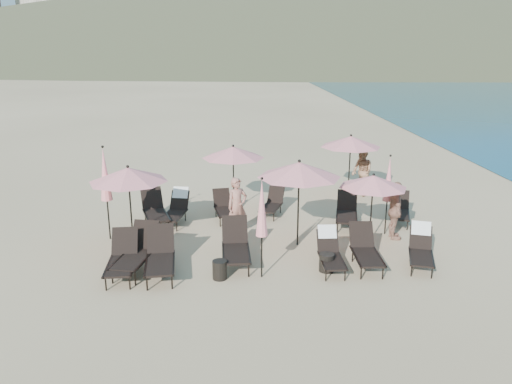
{
  "coord_description": "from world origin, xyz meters",
  "views": [
    {
      "loc": [
        -1.58,
        -11.62,
        5.47
      ],
      "look_at": [
        -1.07,
        3.5,
        1.1
      ],
      "focal_mm": 35.0,
      "sensor_mm": 36.0,
      "label": 1
    }
  ],
  "objects_px": {
    "lounger_9": "(272,203)",
    "beachgoer_a": "(237,206)",
    "lounger_1": "(160,256)",
    "lounger_5": "(421,247)",
    "lounger_6": "(155,210)",
    "lounger_11": "(400,210)",
    "lounger_3": "(330,251)",
    "lounger_10": "(347,211)",
    "lounger_4": "(365,249)",
    "lounger_7": "(176,208)",
    "lounger_8": "(224,207)",
    "umbrella_open_0": "(128,175)",
    "side_table_0": "(220,270)",
    "beachgoer_c": "(395,211)",
    "lounger_2": "(236,245)",
    "umbrella_open_2": "(373,181)",
    "side_table_1": "(327,262)",
    "umbrella_open_1": "(299,170)",
    "umbrella_open_3": "(233,152)",
    "beachgoer_b": "(362,172)",
    "umbrella_closed_0": "(262,209)",
    "lounger_0": "(137,251)",
    "umbrella_closed_1": "(389,179)",
    "umbrella_open_4": "(351,142)",
    "umbrella_closed_2": "(105,175)",
    "lounger_12": "(122,257)"
  },
  "relations": [
    {
      "from": "lounger_0",
      "to": "umbrella_closed_1",
      "type": "xyz_separation_m",
      "value": [
        7.07,
        2.3,
        1.23
      ]
    },
    {
      "from": "lounger_4",
      "to": "umbrella_closed_0",
      "type": "relative_size",
      "value": 0.67
    },
    {
      "from": "umbrella_open_0",
      "to": "side_table_0",
      "type": "relative_size",
      "value": 4.98
    },
    {
      "from": "lounger_4",
      "to": "umbrella_closed_1",
      "type": "distance_m",
      "value": 2.87
    },
    {
      "from": "lounger_11",
      "to": "side_table_1",
      "type": "relative_size",
      "value": 3.59
    },
    {
      "from": "lounger_8",
      "to": "umbrella_closed_2",
      "type": "bearing_deg",
      "value": -163.57
    },
    {
      "from": "side_table_1",
      "to": "umbrella_open_1",
      "type": "bearing_deg",
      "value": 106.87
    },
    {
      "from": "lounger_0",
      "to": "umbrella_closed_0",
      "type": "distance_m",
      "value": 3.46
    },
    {
      "from": "lounger_6",
      "to": "lounger_9",
      "type": "relative_size",
      "value": 1.23
    },
    {
      "from": "umbrella_open_1",
      "to": "beachgoer_b",
      "type": "relative_size",
      "value": 1.37
    },
    {
      "from": "umbrella_closed_2",
      "to": "side_table_0",
      "type": "height_order",
      "value": "umbrella_closed_2"
    },
    {
      "from": "beachgoer_a",
      "to": "beachgoer_b",
      "type": "height_order",
      "value": "beachgoer_b"
    },
    {
      "from": "lounger_6",
      "to": "umbrella_open_4",
      "type": "height_order",
      "value": "umbrella_open_4"
    },
    {
      "from": "umbrella_open_3",
      "to": "beachgoer_b",
      "type": "bearing_deg",
      "value": 18.19
    },
    {
      "from": "lounger_1",
      "to": "umbrella_open_3",
      "type": "bearing_deg",
      "value": 64.54
    },
    {
      "from": "lounger_12",
      "to": "beachgoer_b",
      "type": "distance_m",
      "value": 10.22
    },
    {
      "from": "lounger_0",
      "to": "beachgoer_b",
      "type": "distance_m",
      "value": 9.78
    },
    {
      "from": "lounger_3",
      "to": "lounger_6",
      "type": "height_order",
      "value": "lounger_6"
    },
    {
      "from": "lounger_12",
      "to": "lounger_1",
      "type": "bearing_deg",
      "value": -2.55
    },
    {
      "from": "lounger_5",
      "to": "umbrella_closed_2",
      "type": "xyz_separation_m",
      "value": [
        -8.59,
        2.11,
        1.5
      ]
    },
    {
      "from": "lounger_7",
      "to": "side_table_1",
      "type": "xyz_separation_m",
      "value": [
        4.26,
        -3.87,
        -0.26
      ]
    },
    {
      "from": "lounger_2",
      "to": "lounger_3",
      "type": "height_order",
      "value": "lounger_2"
    },
    {
      "from": "lounger_4",
      "to": "lounger_9",
      "type": "bearing_deg",
      "value": 117.84
    },
    {
      "from": "lounger_7",
      "to": "lounger_8",
      "type": "height_order",
      "value": "lounger_7"
    },
    {
      "from": "lounger_7",
      "to": "umbrella_closed_0",
      "type": "relative_size",
      "value": 0.67
    },
    {
      "from": "lounger_11",
      "to": "beachgoer_c",
      "type": "distance_m",
      "value": 1.66
    },
    {
      "from": "lounger_4",
      "to": "umbrella_open_1",
      "type": "height_order",
      "value": "umbrella_open_1"
    },
    {
      "from": "lounger_0",
      "to": "umbrella_open_4",
      "type": "height_order",
      "value": "umbrella_open_4"
    },
    {
      "from": "umbrella_closed_0",
      "to": "beachgoer_c",
      "type": "height_order",
      "value": "umbrella_closed_0"
    },
    {
      "from": "lounger_9",
      "to": "beachgoer_a",
      "type": "distance_m",
      "value": 2.23
    },
    {
      "from": "lounger_6",
      "to": "lounger_11",
      "type": "distance_m",
      "value": 7.94
    },
    {
      "from": "lounger_11",
      "to": "lounger_12",
      "type": "relative_size",
      "value": 0.93
    },
    {
      "from": "lounger_4",
      "to": "umbrella_open_3",
      "type": "height_order",
      "value": "umbrella_open_3"
    },
    {
      "from": "umbrella_open_3",
      "to": "beachgoer_b",
      "type": "relative_size",
      "value": 1.26
    },
    {
      "from": "lounger_3",
      "to": "lounger_10",
      "type": "height_order",
      "value": "lounger_10"
    },
    {
      "from": "lounger_4",
      "to": "beachgoer_c",
      "type": "xyz_separation_m",
      "value": [
        1.33,
        1.9,
        0.42
      ]
    },
    {
      "from": "lounger_3",
      "to": "lounger_8",
      "type": "height_order",
      "value": "lounger_3"
    },
    {
      "from": "lounger_2",
      "to": "umbrella_open_2",
      "type": "relative_size",
      "value": 0.9
    },
    {
      "from": "lounger_12",
      "to": "umbrella_closed_2",
      "type": "bearing_deg",
      "value": 106.49
    },
    {
      "from": "umbrella_open_2",
      "to": "umbrella_closed_2",
      "type": "xyz_separation_m",
      "value": [
        -7.65,
        0.54,
        0.12
      ]
    },
    {
      "from": "umbrella_open_1",
      "to": "umbrella_closed_0",
      "type": "relative_size",
      "value": 0.98
    },
    {
      "from": "lounger_9",
      "to": "side_table_1",
      "type": "height_order",
      "value": "lounger_9"
    },
    {
      "from": "lounger_4",
      "to": "lounger_5",
      "type": "bearing_deg",
      "value": 2.99
    },
    {
      "from": "lounger_1",
      "to": "lounger_7",
      "type": "distance_m",
      "value": 3.9
    },
    {
      "from": "umbrella_open_3",
      "to": "beachgoer_a",
      "type": "bearing_deg",
      "value": -86.81
    },
    {
      "from": "lounger_1",
      "to": "lounger_5",
      "type": "xyz_separation_m",
      "value": [
        6.72,
        0.36,
        -0.02
      ]
    },
    {
      "from": "umbrella_open_4",
      "to": "umbrella_closed_1",
      "type": "distance_m",
      "value": 3.98
    },
    {
      "from": "lounger_3",
      "to": "lounger_10",
      "type": "xyz_separation_m",
      "value": [
        1.1,
        3.2,
        -0.0
      ]
    },
    {
      "from": "side_table_0",
      "to": "lounger_8",
      "type": "bearing_deg",
      "value": 90.25
    },
    {
      "from": "side_table_1",
      "to": "beachgoer_c",
      "type": "distance_m",
      "value": 3.29
    }
  ]
}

